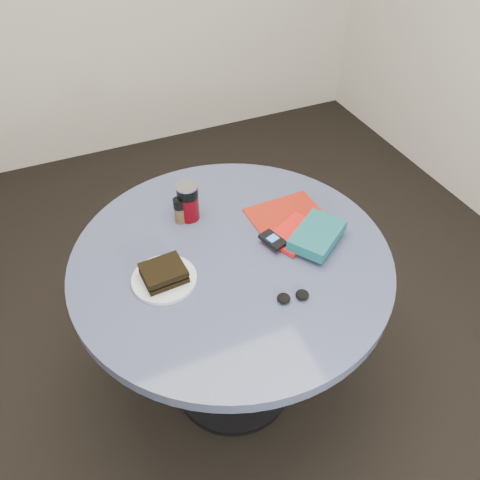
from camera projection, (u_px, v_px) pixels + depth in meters
name	position (u px, v px, depth m)	size (l,w,h in m)	color
ground	(233.00, 380.00, 1.97)	(4.00, 4.00, 0.00)	black
table	(232.00, 289.00, 1.57)	(1.00, 1.00, 0.75)	black
plate	(164.00, 279.00, 1.37)	(0.19, 0.19, 0.01)	white
sandwich	(164.00, 273.00, 1.35)	(0.13, 0.11, 0.04)	black
soda_can	(188.00, 202.00, 1.54)	(0.08, 0.08, 0.13)	#65050C
pepper_grinder	(180.00, 210.00, 1.54)	(0.04, 0.04, 0.09)	brown
magazine	(286.00, 215.00, 1.59)	(0.25, 0.18, 0.00)	#9C1B0E
red_book	(294.00, 234.00, 1.50)	(0.17, 0.12, 0.01)	red
novel	(317.00, 235.00, 1.46)	(0.19, 0.12, 0.04)	#13555B
mp3_player	(273.00, 240.00, 1.46)	(0.07, 0.09, 0.02)	black
headphones	(293.00, 297.00, 1.32)	(0.10, 0.05, 0.02)	black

